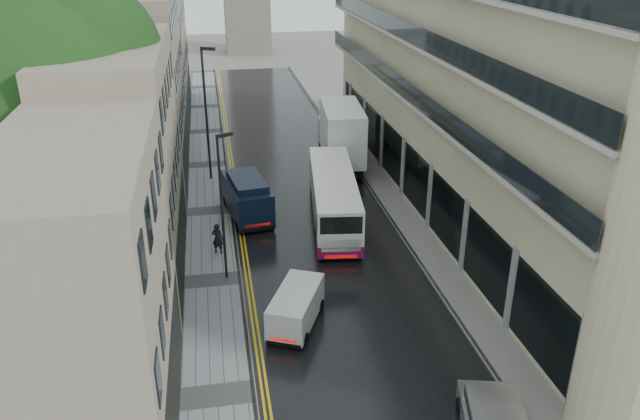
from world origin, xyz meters
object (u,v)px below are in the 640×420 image
object	(u,v)px
navy_van	(237,210)
lamp_post_far	(206,116)
lamp_post_near	(222,210)
tree_near	(45,147)
tree_far	(98,93)
white_van	(270,322)
pedestrian	(217,238)
white_lorry	(327,144)
cream_bus	(317,220)

from	to	relation	value
navy_van	lamp_post_far	size ratio (longest dim) A/B	0.59
navy_van	lamp_post_near	size ratio (longest dim) A/B	0.72
lamp_post_far	lamp_post_near	bearing A→B (deg)	-63.39
tree_near	lamp_post_near	distance (m)	8.04
tree_far	white_van	xyz separation A→B (m)	(8.61, -18.93, -5.38)
lamp_post_near	lamp_post_far	distance (m)	13.61
pedestrian	lamp_post_near	size ratio (longest dim) A/B	0.23
tree_near	pedestrian	distance (m)	9.43
tree_near	white_van	size ratio (longest dim) A/B	3.77
white_lorry	lamp_post_near	distance (m)	15.03
cream_bus	white_van	size ratio (longest dim) A/B	2.81
white_van	tree_far	bearing A→B (deg)	138.96
cream_bus	pedestrian	bearing A→B (deg)	-169.81
cream_bus	lamp_post_far	bearing A→B (deg)	124.27
tree_near	lamp_post_near	bearing A→B (deg)	-5.15
cream_bus	lamp_post_far	xyz separation A→B (m)	(-5.47, 10.67, 3.05)
cream_bus	lamp_post_far	size ratio (longest dim) A/B	1.19
white_lorry	white_van	size ratio (longest dim) A/B	2.34
tree_far	pedestrian	bearing A→B (deg)	-58.70
tree_far	lamp_post_far	xyz separation A→B (m)	(6.54, -0.08, -1.74)
tree_far	pedestrian	size ratio (longest dim) A/B	7.50
tree_near	white_lorry	size ratio (longest dim) A/B	1.61
tree_near	pedestrian	world-z (taller)	tree_near
tree_near	navy_van	xyz separation A→B (m)	(8.20, 4.59, -5.61)
cream_bus	navy_van	distance (m)	4.73
navy_van	lamp_post_near	bearing A→B (deg)	-108.14
white_van	tree_near	bearing A→B (deg)	170.86
cream_bus	pedestrian	size ratio (longest dim) A/B	6.25
white_lorry	white_van	distance (m)	19.23
white_lorry	navy_van	bearing A→B (deg)	-124.87
tree_far	navy_van	bearing A→B (deg)	-46.79
white_lorry	pedestrian	distance (m)	13.00
navy_van	white_lorry	bearing A→B (deg)	41.24
tree_near	tree_far	size ratio (longest dim) A/B	1.11
tree_far	navy_van	distance (m)	12.53
tree_near	white_lorry	world-z (taller)	tree_near
white_lorry	white_van	world-z (taller)	white_lorry
white_lorry	lamp_post_near	xyz separation A→B (m)	(-7.40, -13.00, 1.42)
white_lorry	tree_far	bearing A→B (deg)	-177.39
white_van	pedestrian	world-z (taller)	pedestrian
white_lorry	navy_van	size ratio (longest dim) A/B	1.67
tree_far	white_van	world-z (taller)	tree_far
tree_far	lamp_post_far	world-z (taller)	tree_far
lamp_post_far	white_lorry	bearing A→B (deg)	20.38
white_lorry	lamp_post_far	world-z (taller)	lamp_post_far
tree_near	lamp_post_far	xyz separation A→B (m)	(6.84, 12.92, -2.46)
lamp_post_near	navy_van	bearing A→B (deg)	56.18
lamp_post_near	lamp_post_far	xyz separation A→B (m)	(-0.49, 13.58, 0.79)
tree_far	cream_bus	xyz separation A→B (m)	(12.00, -10.75, -4.80)
tree_far	white_van	distance (m)	21.48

